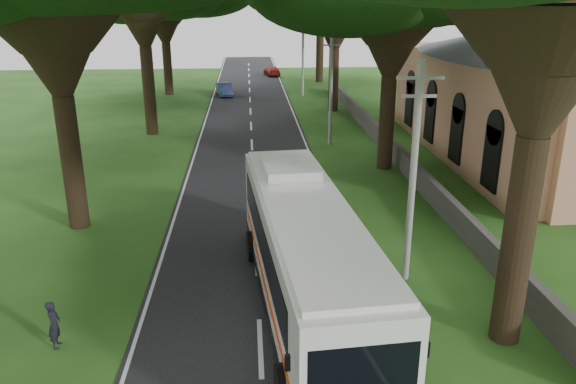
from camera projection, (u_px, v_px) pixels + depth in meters
The scene contains 10 objects.
road at pixel (252, 149), 38.43m from camera, with size 8.00×120.00×0.04m, color black.
property_wall at pixel (385, 142), 37.90m from camera, with size 0.35×50.00×1.20m, color #383533.
church at pixel (539, 81), 34.75m from camera, with size 14.00×24.00×11.60m.
pole_near at pixel (413, 171), 19.54m from camera, with size 1.60×0.24×8.00m.
pole_mid at pixel (331, 85), 38.35m from camera, with size 1.60×0.24×8.00m.
pole_far at pixel (303, 55), 57.17m from camera, with size 1.60×0.24×8.00m.
coach_bus at pixel (306, 254), 18.06m from camera, with size 3.92×13.37×3.89m.
distant_car_b at pixel (225, 89), 58.30m from camera, with size 1.39×3.98×1.31m, color navy.
distant_car_c at pixel (272, 71), 72.91m from camera, with size 1.64×4.03×1.17m, color maroon.
pedestrian at pixel (54, 324), 16.63m from camera, with size 0.55×0.36×1.52m, color black.
Camera 1 is at (-0.19, -12.31, 9.99)m, focal length 35.00 mm.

